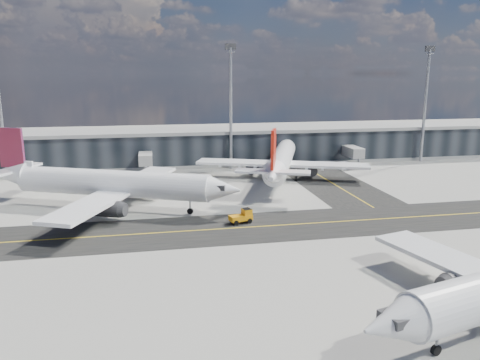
{
  "coord_description": "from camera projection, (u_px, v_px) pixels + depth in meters",
  "views": [
    {
      "loc": [
        -18.78,
        -60.47,
        22.22
      ],
      "look_at": [
        -4.44,
        13.64,
        5.0
      ],
      "focal_mm": 35.0,
      "sensor_mm": 36.0,
      "label": 1
    }
  ],
  "objects": [
    {
      "name": "ground",
      "position": [
        289.0,
        234.0,
        66.3
      ],
      "size": [
        300.0,
        300.0,
        0.0
      ],
      "primitive_type": "plane",
      "color": "gray",
      "rests_on": "ground"
    },
    {
      "name": "service_van",
      "position": [
        346.0,
        165.0,
        112.21
      ],
      "size": [
        4.19,
        6.34,
        1.62
      ],
      "primitive_type": "imported",
      "rotation": [
        0.0,
        0.0,
        0.28
      ],
      "color": "white",
      "rests_on": "ground"
    },
    {
      "name": "baggage_tug",
      "position": [
        243.0,
        216.0,
        71.03
      ],
      "size": [
        3.74,
        2.53,
        2.15
      ],
      "rotation": [
        0.0,
        0.0,
        -1.3
      ],
      "color": "orange",
      "rests_on": "ground"
    },
    {
      "name": "terminal_concourse",
      "position": [
        226.0,
        147.0,
        117.98
      ],
      "size": [
        152.0,
        19.8,
        8.8
      ],
      "color": "black",
      "rests_on": "ground"
    },
    {
      "name": "taxiway_lanes",
      "position": [
        293.0,
        211.0,
        77.3
      ],
      "size": [
        180.0,
        63.0,
        0.03
      ],
      "color": "black",
      "rests_on": "ground"
    },
    {
      "name": "floodlight_masts",
      "position": [
        231.0,
        103.0,
        108.78
      ],
      "size": [
        102.5,
        0.7,
        28.9
      ],
      "color": "gray",
      "rests_on": "ground"
    },
    {
      "name": "airliner_redtail",
      "position": [
        281.0,
        161.0,
        98.86
      ],
      "size": [
        36.35,
        42.05,
        12.87
      ],
      "rotation": [
        0.0,
        0.0,
        -0.36
      ],
      "color": "white",
      "rests_on": "ground"
    },
    {
      "name": "airliner_af",
      "position": [
        110.0,
        184.0,
        77.73
      ],
      "size": [
        42.52,
        36.72,
        13.19
      ],
      "rotation": [
        0.0,
        0.0,
        -1.98
      ],
      "color": "white",
      "rests_on": "ground"
    }
  ]
}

